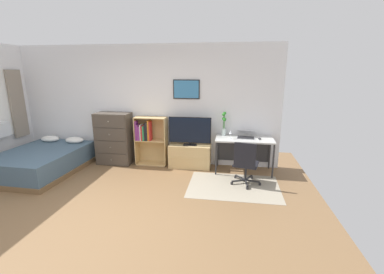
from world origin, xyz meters
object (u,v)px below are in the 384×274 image
object	(u,v)px
dresser	(114,139)
office_chair	(245,162)
tv_stand	(190,156)
television	(190,131)
wine_glass	(231,133)
bamboo_vase	(224,124)
computer_mouse	(260,139)
bookshelf	(149,137)
desk	(244,144)
laptop	(246,134)
bed	(42,161)

from	to	relation	value
dresser	office_chair	world-z (taller)	dresser
dresser	office_chair	size ratio (longest dim) A/B	1.39
tv_stand	television	size ratio (longest dim) A/B	0.99
office_chair	wine_glass	xyz separation A→B (m)	(-0.29, 0.63, 0.42)
bamboo_vase	wine_glass	size ratio (longest dim) A/B	2.94
computer_mouse	wine_glass	world-z (taller)	wine_glass
bookshelf	wine_glass	bearing A→B (deg)	-6.60
television	wine_glass	bearing A→B (deg)	-8.97
dresser	television	bearing A→B (deg)	-0.23
desk	bamboo_vase	xyz separation A→B (m)	(-0.45, 0.12, 0.40)
laptop	computer_mouse	xyz separation A→B (m)	(0.28, -0.14, -0.05)
bed	desk	size ratio (longest dim) A/B	1.64
bookshelf	bed	bearing A→B (deg)	-158.83
bookshelf	bamboo_vase	size ratio (longest dim) A/B	2.11
desk	laptop	world-z (taller)	laptop
office_chair	wine_glass	distance (m)	0.81
computer_mouse	wine_glass	size ratio (longest dim) A/B	0.58
bamboo_vase	computer_mouse	bearing A→B (deg)	-17.16
television	office_chair	distance (m)	1.47
bed	bookshelf	xyz separation A→B (m)	(2.13, 0.82, 0.41)
computer_mouse	wine_glass	xyz separation A→B (m)	(-0.60, -0.04, 0.12)
laptop	computer_mouse	bearing A→B (deg)	-23.22
television	computer_mouse	xyz separation A→B (m)	(1.49, -0.11, -0.08)
bed	bookshelf	size ratio (longest dim) A/B	1.78
tv_stand	desk	distance (m)	1.23
television	desk	bearing A→B (deg)	0.11
computer_mouse	television	bearing A→B (deg)	175.95
computer_mouse	bookshelf	bearing A→B (deg)	175.82
dresser	laptop	xyz separation A→B (m)	(3.00, 0.03, 0.21)
office_chair	laptop	world-z (taller)	laptop
tv_stand	wine_glass	distance (m)	1.09
bookshelf	computer_mouse	bearing A→B (deg)	-4.18
tv_stand	bamboo_vase	distance (m)	1.05
bed	bamboo_vase	bearing A→B (deg)	14.52
tv_stand	computer_mouse	distance (m)	1.58
tv_stand	bed	bearing A→B (deg)	-166.02
laptop	bookshelf	bearing A→B (deg)	-177.87
bookshelf	desk	bearing A→B (deg)	-1.93
bamboo_vase	laptop	bearing A→B (deg)	-11.25
television	computer_mouse	size ratio (longest dim) A/B	9.02
computer_mouse	bamboo_vase	distance (m)	0.83
desk	computer_mouse	bearing A→B (deg)	-19.39
office_chair	computer_mouse	size ratio (longest dim) A/B	8.27
laptop	bamboo_vase	size ratio (longest dim) A/B	0.80
desk	bamboo_vase	bearing A→B (deg)	164.39
laptop	dresser	bearing A→B (deg)	-176.28
tv_stand	laptop	bearing A→B (deg)	0.48
laptop	office_chair	bearing A→B (deg)	-88.70
bed	wine_glass	bearing A→B (deg)	10.32
bookshelf	office_chair	size ratio (longest dim) A/B	1.29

